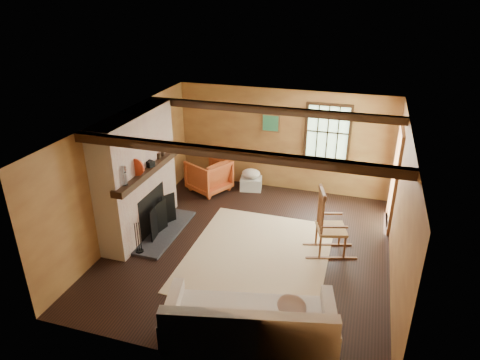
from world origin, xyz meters
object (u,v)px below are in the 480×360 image
(rocking_chair, at_px, (329,227))
(armchair, at_px, (209,175))
(fireplace, at_px, (139,180))
(laundry_basket, at_px, (251,184))
(sofa, at_px, (250,330))

(rocking_chair, relative_size, armchair, 1.49)
(armchair, bearing_deg, rocking_chair, 86.32)
(fireplace, height_order, laundry_basket, fireplace)
(fireplace, distance_m, laundry_basket, 3.03)
(sofa, distance_m, armchair, 4.98)
(fireplace, relative_size, armchair, 2.79)
(armchair, bearing_deg, fireplace, 10.80)
(laundry_basket, bearing_deg, armchair, -159.99)
(laundry_basket, bearing_deg, fireplace, -122.74)
(rocking_chair, distance_m, laundry_basket, 3.00)
(laundry_basket, distance_m, armchair, 1.03)
(laundry_basket, relative_size, armchair, 0.58)
(rocking_chair, xyz_separation_m, laundry_basket, (-2.06, 2.14, -0.39))
(fireplace, distance_m, rocking_chair, 3.67)
(fireplace, xyz_separation_m, laundry_basket, (1.56, 2.42, -0.95))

